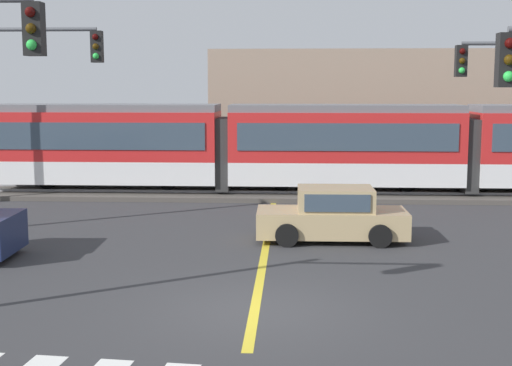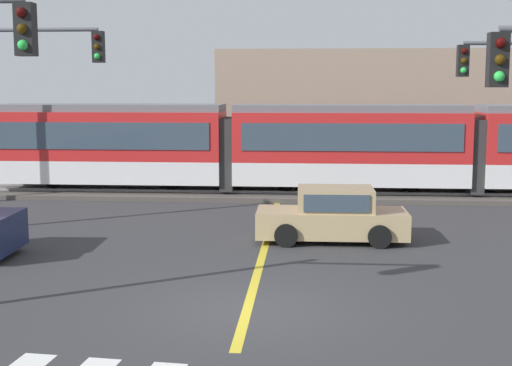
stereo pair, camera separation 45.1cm
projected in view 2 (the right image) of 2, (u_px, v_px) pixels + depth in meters
The scene contains 9 objects.
ground_plane at pixel (247, 310), 13.94m from camera, with size 200.00×200.00×0.00m, color #333335.
track_bed at pixel (279, 193), 28.42m from camera, with size 120.00×4.00×0.18m, color #4C4742.
rail_near at pixel (279, 192), 27.69m from camera, with size 120.00×0.08×0.10m, color #939399.
rail_far at pixel (280, 187), 29.12m from camera, with size 120.00×0.08×0.10m, color #939399.
light_rail_tram at pixel (349, 145), 27.95m from camera, with size 28.00×2.64×3.43m.
lane_centre_line at pixel (264, 249), 19.07m from camera, with size 0.20×14.95×0.01m, color gold.
sedan_crossing at pixel (332, 216), 20.03m from camera, with size 4.22×1.96×1.52m.
traffic_light_mid_left at pixel (13, 90), 20.98m from camera, with size 4.25×0.38×6.32m.
building_backdrop_far at pixel (387, 111), 36.88m from camera, with size 17.21×6.00×6.09m, color gray.
Camera 2 is at (1.19, -13.42, 4.37)m, focal length 50.00 mm.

